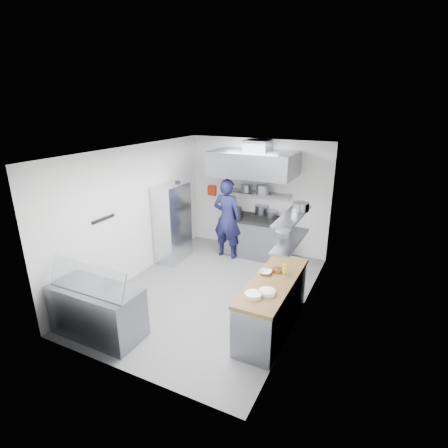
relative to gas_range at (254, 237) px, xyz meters
The scene contains 36 objects.
floor 2.15m from the gas_range, 92.73° to the right, with size 5.00×5.00×0.00m, color slate.
ceiling 3.15m from the gas_range, 92.73° to the right, with size 5.00×5.00×0.00m, color silver.
wall_back 1.04m from the gas_range, 104.04° to the left, with size 3.60×0.02×2.80m, color white.
wall_front 4.70m from the gas_range, 91.25° to the right, with size 3.60×0.02×2.80m, color white.
wall_left 2.99m from the gas_range, 132.14° to the right, with size 5.00×0.02×2.80m, color white.
wall_right 2.86m from the gas_range, 51.01° to the right, with size 5.00×0.02×2.80m, color white.
gas_range is the anchor object (origin of this frame).
cooktop 0.48m from the gas_range, ahead, with size 1.57×0.78×0.06m, color black.
stock_pot_left 0.78m from the gas_range, behind, with size 0.28×0.28×0.20m, color slate.
stock_pot_mid 0.72m from the gas_range, 82.70° to the left, with size 0.33×0.33×0.24m, color slate.
stock_pot_right 0.72m from the gas_range, 31.03° to the left, with size 0.27×0.27×0.16m, color slate.
over_range_shelf 1.10m from the gas_range, 90.00° to the left, with size 1.60×0.30×0.04m, color gray.
shelf_pot_a 1.22m from the gas_range, 157.67° to the left, with size 0.25×0.25×0.18m, color slate.
shelf_pot_b 1.21m from the gas_range, 33.03° to the left, with size 0.31×0.31×0.22m, color slate.
extractor_hood 1.86m from the gas_range, 90.00° to the right, with size 1.90×1.15×0.55m, color gray.
hood_duct 2.23m from the gas_range, 90.00° to the left, with size 0.55×0.55×0.24m, color slate.
red_firebox 1.70m from the gas_range, 165.86° to the left, with size 0.22×0.10×0.26m, color red.
chef 0.86m from the gas_range, 143.52° to the right, with size 0.71×0.47×1.95m, color #15173F.
wire_rack 2.04m from the gas_range, 145.37° to the right, with size 0.50×0.90×1.85m, color silver.
rack_bin_a 2.06m from the gas_range, 143.49° to the right, with size 0.18×0.22×0.20m, color white.
rack_bin_b 1.97m from the gas_range, 156.66° to the right, with size 0.15×0.19×0.17m, color yellow.
rack_jar 2.27m from the gas_range, 150.14° to the right, with size 0.12×0.12×0.18m, color black.
knife_strip 3.70m from the gas_range, 122.01° to the right, with size 0.04×0.55×0.05m, color black.
prep_counter_base 3.03m from the gas_range, 62.93° to the right, with size 0.62×2.00×0.84m, color gray.
prep_counter_top 3.06m from the gas_range, 62.93° to the right, with size 0.65×2.04×0.06m, color brown.
plate_stack_a 3.60m from the gas_range, 69.08° to the right, with size 0.25×0.25×0.06m, color white.
plate_stack_b 3.50m from the gas_range, 65.70° to the right, with size 0.24×0.24×0.06m, color white.
copper_pan 2.80m from the gas_range, 60.89° to the right, with size 0.18×0.18×0.06m, color #BB7434.
squeeze_bottle 2.89m from the gas_range, 58.83° to the right, with size 0.06×0.06×0.18m, color yellow.
mixing_bowl 2.86m from the gas_range, 65.21° to the right, with size 0.21×0.21×0.05m, color white.
wall_shelf_lower 3.04m from the gas_range, 57.31° to the right, with size 0.30×1.30×0.04m, color gray.
wall_shelf_upper 3.21m from the gas_range, 57.31° to the right, with size 0.30×1.30×0.04m, color gray.
shelf_pot_c 2.95m from the gas_range, 59.76° to the right, with size 0.22×0.22×0.10m, color slate.
shelf_pot_d 3.10m from the gas_range, 53.30° to the right, with size 0.27×0.27×0.14m, color slate.
display_case 4.25m from the gas_range, 105.02° to the right, with size 1.50×0.70×0.85m, color gray.
display_glass 4.40m from the gas_range, 104.61° to the right, with size 1.47×0.02×0.45m, color silver.
Camera 1 is at (2.96, -5.46, 3.61)m, focal length 28.00 mm.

